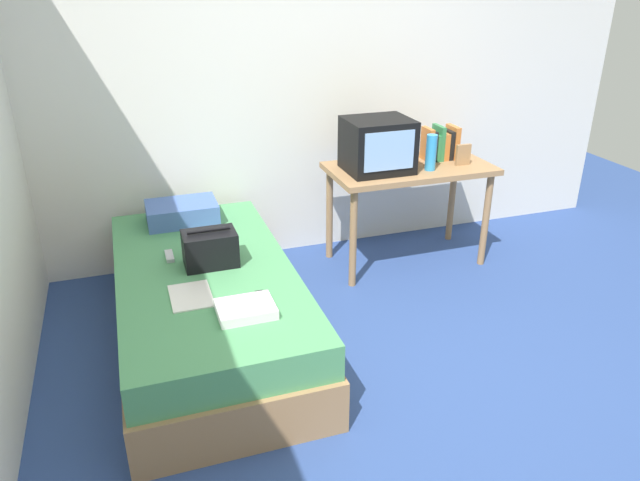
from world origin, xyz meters
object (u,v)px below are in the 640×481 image
handbag (210,248)px  folded_towel (246,309)px  water_bottle (431,153)px  magazine (191,296)px  picture_frame (463,155)px  remote_dark (262,299)px  remote_silver (169,256)px  pillow (182,212)px  bed (208,305)px  desk (409,179)px  tv (378,145)px  book_row (440,144)px

handbag → folded_towel: size_ratio=1.07×
water_bottle → folded_towel: size_ratio=0.89×
magazine → picture_frame: bearing=21.1°
remote_dark → remote_silver: bearing=121.0°
magazine → folded_towel: (0.24, -0.26, 0.02)m
water_bottle → pillow: water_bottle is taller
bed → desk: desk is taller
handbag → folded_towel: (0.07, -0.59, -0.08)m
bed → pillow: size_ratio=4.34×
magazine → remote_dark: bearing=-25.8°
remote_dark → remote_silver: size_ratio=1.08×
picture_frame → magazine: 2.22m
tv → remote_silver: size_ratio=3.06×
handbag → remote_silver: (-0.22, 0.16, -0.09)m
tv → water_bottle: bearing=-16.9°
book_row → pillow: size_ratio=0.54×
handbag → remote_dark: (0.18, -0.50, -0.09)m
book_row → folded_towel: size_ratio=0.89×
remote_silver → bed: bearing=-49.4°
magazine → remote_silver: bearing=96.6°
handbag → remote_dark: handbag is taller
desk → book_row: (0.28, 0.09, 0.21)m
bed → magazine: 0.40m
remote_dark → picture_frame: bearing=29.2°
bed → picture_frame: size_ratio=13.38×
magazine → water_bottle: bearing=23.3°
desk → bed: bearing=-159.3°
desk → tv: 0.38m
tv → picture_frame: size_ratio=2.94×
pillow → magazine: bearing=-94.6°
bed → water_bottle: size_ratio=8.03×
book_row → remote_silver: bearing=-166.7°
book_row → remote_silver: book_row is taller
remote_dark → magazine: bearing=154.2°
water_bottle → desk: bearing=124.5°
water_bottle → picture_frame: water_bottle is taller
water_bottle → magazine: water_bottle is taller
desk → book_row: bearing=17.4°
desk → remote_silver: desk is taller
pillow → remote_dark: pillow is taller
pillow → folded_towel: (0.15, -1.29, -0.04)m
bed → water_bottle: bearing=15.6°
pillow → handbag: bearing=-83.7°
handbag → picture_frame: bearing=13.6°
desk → tv: (-0.27, -0.02, 0.28)m
desk → pillow: 1.61m
picture_frame → remote_dark: size_ratio=0.96×
remote_dark → folded_towel: folded_towel is taller
book_row → remote_dark: bearing=-144.9°
bed → picture_frame: picture_frame is taller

